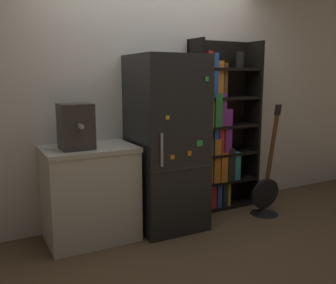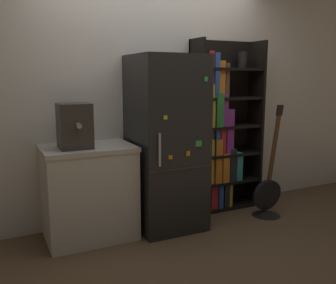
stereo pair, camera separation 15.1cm
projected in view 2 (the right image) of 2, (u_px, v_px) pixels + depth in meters
The scene contains 7 objects.
ground_plane at pixel (171, 228), 3.76m from camera, with size 16.00×16.00×0.00m, color brown.
wall_back at pixel (151, 96), 3.96m from camera, with size 8.00×0.05×2.60m.
refrigerator at pixel (166, 143), 3.71m from camera, with size 0.65×0.70×1.71m.
bookshelf at pixel (218, 135), 4.22m from camera, with size 0.82×0.31×1.90m.
kitchen_counter at pixel (89, 192), 3.50m from camera, with size 0.83×0.60×0.88m.
espresso_machine at pixel (75, 126), 3.29m from camera, with size 0.28×0.33×0.40m.
guitar at pixel (267, 200), 4.08m from camera, with size 0.35×0.31×1.22m.
Camera 2 is at (-1.57, -3.19, 1.51)m, focal length 40.00 mm.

